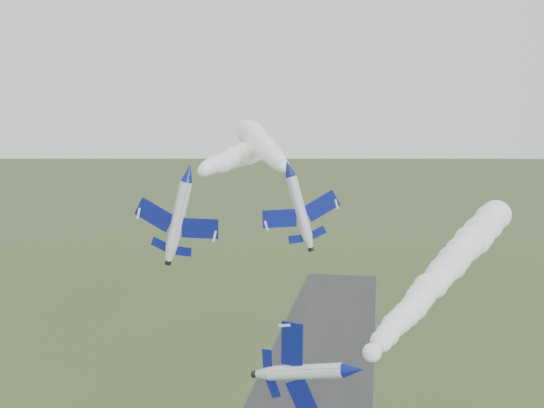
{
  "coord_description": "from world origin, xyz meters",
  "views": [
    {
      "loc": [
        12.3,
        -51.63,
        52.54
      ],
      "look_at": [
        -0.28,
        19.03,
        43.34
      ],
      "focal_mm": 40.0,
      "sensor_mm": 36.0,
      "label": 1
    }
  ],
  "objects": [
    {
      "name": "jet_lead",
      "position": [
        10.48,
        -0.97,
        31.57
      ],
      "size": [
        5.82,
        11.2,
        9.19
      ],
      "rotation": [
        0.0,
        1.34,
        -0.31
      ],
      "color": "silver"
    },
    {
      "name": "jet_pair_left",
      "position": [
        -11.81,
        22.57,
        46.69
      ],
      "size": [
        11.11,
        13.75,
        4.15
      ],
      "rotation": [
        0.0,
        0.25,
        -0.03
      ],
      "color": "silver"
    },
    {
      "name": "smoke_trail_jet_pair_left",
      "position": [
        -12.06,
        53.3,
        47.48
      ],
      "size": [
        6.47,
        54.19,
        4.87
      ],
      "primitive_type": null,
      "rotation": [
        0.0,
        0.0,
        -0.03
      ],
      "color": "white"
    },
    {
      "name": "smoke_trail_jet_pair_right",
      "position": [
        -8.86,
        55.75,
        49.49
      ],
      "size": [
        24.94,
        62.74,
        5.18
      ],
      "primitive_type": null,
      "rotation": [
        0.0,
        0.0,
        0.32
      ],
      "color": "white"
    },
    {
      "name": "smoke_trail_jet_lead",
      "position": [
        22.47,
        33.07,
        33.98
      ],
      "size": [
        26.0,
        65.83,
        5.43
      ],
      "primitive_type": null,
      "rotation": [
        0.0,
        0.0,
        -0.31
      ],
      "color": "white"
    },
    {
      "name": "jet_pair_right",
      "position": [
        1.22,
        22.35,
        47.41
      ],
      "size": [
        9.75,
        11.72,
        3.7
      ],
      "rotation": [
        0.0,
        -0.27,
        0.32
      ],
      "color": "silver"
    }
  ]
}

